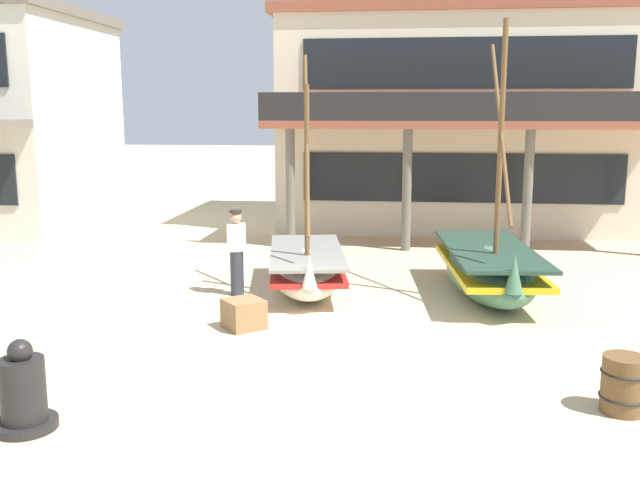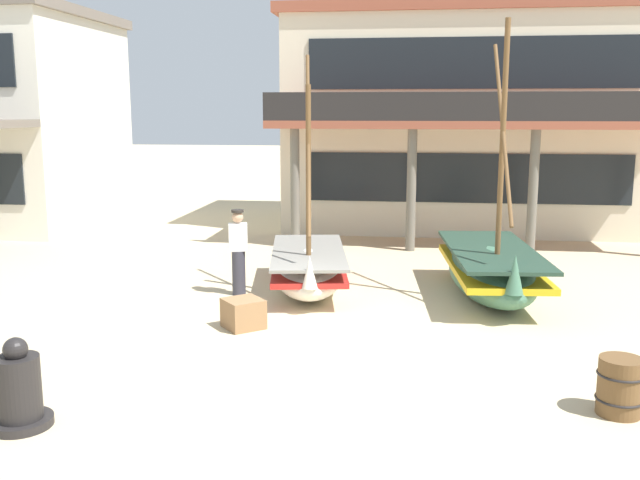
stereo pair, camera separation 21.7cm
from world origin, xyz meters
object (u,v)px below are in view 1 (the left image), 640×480
(wooden_barrel, at_px, (624,384))
(harbor_building_main, at_px, (456,120))
(fisherman_by_hull, at_px, (237,253))
(cargo_crate, at_px, (244,314))
(fishing_boat_centre_large, at_px, (489,269))
(capstan_winch, at_px, (23,394))
(fishing_boat_near_left, at_px, (307,268))

(wooden_barrel, relative_size, harbor_building_main, 0.06)
(fisherman_by_hull, height_order, cargo_crate, fisherman_by_hull)
(fishing_boat_centre_large, bearing_deg, fisherman_by_hull, -174.26)
(fishing_boat_centre_large, xyz_separation_m, wooden_barrel, (0.98, -5.32, -0.19))
(wooden_barrel, xyz_separation_m, harbor_building_main, (-1.07, 14.47, 2.92))
(capstan_winch, xyz_separation_m, harbor_building_main, (5.83, 15.73, 2.85))
(fishing_boat_near_left, distance_m, capstan_winch, 6.98)
(fisherman_by_hull, bearing_deg, fishing_boat_centre_large, 5.74)
(fishing_boat_near_left, bearing_deg, fishing_boat_centre_large, 0.03)
(fishing_boat_near_left, height_order, capstan_winch, fishing_boat_near_left)
(fishing_boat_centre_large, xyz_separation_m, capstan_winch, (-5.92, -6.58, -0.12))
(wooden_barrel, height_order, cargo_crate, wooden_barrel)
(capstan_winch, bearing_deg, fishing_boat_centre_large, 48.00)
(capstan_winch, bearing_deg, wooden_barrel, 10.35)
(fishing_boat_centre_large, xyz_separation_m, fisherman_by_hull, (-4.88, -0.49, 0.29))
(wooden_barrel, bearing_deg, capstan_winch, -169.65)
(fishing_boat_centre_large, distance_m, wooden_barrel, 5.41)
(wooden_barrel, xyz_separation_m, cargo_crate, (-5.26, 2.73, -0.11))
(fishing_boat_centre_large, relative_size, cargo_crate, 8.79)
(fishing_boat_centre_large, relative_size, capstan_winch, 4.87)
(fishing_boat_centre_large, height_order, cargo_crate, fishing_boat_centre_large)
(wooden_barrel, relative_size, cargo_crate, 1.19)
(fishing_boat_near_left, bearing_deg, capstan_winch, -109.64)
(capstan_winch, bearing_deg, fisherman_by_hull, 80.30)
(cargo_crate, bearing_deg, harbor_building_main, 70.36)
(cargo_crate, bearing_deg, capstan_winch, -112.36)
(fisherman_by_hull, bearing_deg, wooden_barrel, -39.49)
(wooden_barrel, bearing_deg, cargo_crate, 152.52)
(fisherman_by_hull, height_order, capstan_winch, fisherman_by_hull)
(fishing_boat_near_left, bearing_deg, harbor_building_main, 69.16)
(fishing_boat_near_left, distance_m, wooden_barrel, 7.00)
(fisherman_by_hull, relative_size, wooden_barrel, 2.41)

